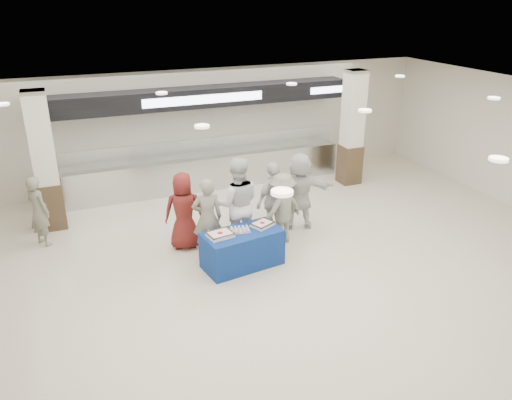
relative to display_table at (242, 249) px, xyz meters
name	(u,v)px	position (x,y,z in m)	size (l,w,h in m)	color
ground	(284,281)	(0.54, -0.86, -0.38)	(14.00, 14.00, 0.00)	beige
serving_line	(203,148)	(0.54, 4.53, 0.78)	(8.70, 0.85, 2.80)	#BBBEC2
column_left	(45,165)	(-3.46, 3.34, 1.15)	(0.55, 0.55, 3.20)	#3B2A1A
column_right	(352,131)	(4.54, 3.34, 1.15)	(0.55, 0.55, 3.20)	#3B2A1A
display_table	(242,249)	(0.00, 0.00, 0.00)	(1.55, 0.78, 0.75)	navy
sheet_cake_left	(220,234)	(-0.46, -0.03, 0.42)	(0.52, 0.44, 0.10)	white
sheet_cake_right	(262,224)	(0.48, 0.10, 0.42)	(0.52, 0.47, 0.09)	white
cupcake_tray	(240,230)	(-0.03, 0.04, 0.41)	(0.43, 0.35, 0.06)	#B7B6BB
civilian_maroon	(184,211)	(-0.86, 1.21, 0.47)	(0.83, 0.54, 1.69)	maroon
soldier_a	(207,218)	(-0.51, 0.66, 0.48)	(0.62, 0.41, 1.71)	slate
chef_tall	(237,204)	(0.18, 0.77, 0.64)	(0.99, 0.77, 2.03)	silver
chef_short	(273,200)	(1.12, 1.02, 0.49)	(1.02, 0.42, 1.74)	silver
soldier_b	(282,209)	(1.16, 0.64, 0.42)	(1.03, 0.59, 1.60)	slate
civilian_white	(299,191)	(1.85, 1.20, 0.53)	(1.68, 0.53, 1.81)	silver
soldier_bg	(39,211)	(-3.71, 2.50, 0.41)	(0.57, 0.38, 1.57)	slate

